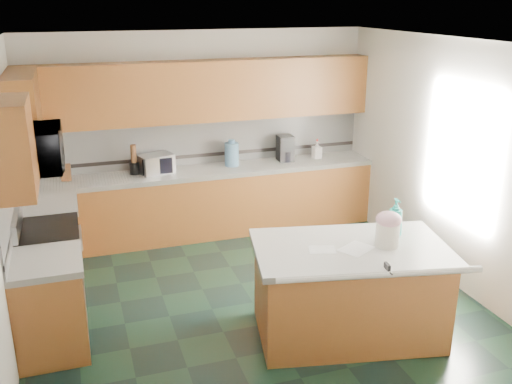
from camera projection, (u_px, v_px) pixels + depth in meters
name	position (u px, v px, depth m)	size (l,w,h in m)	color
floor	(253.00, 302.00, 6.10)	(4.60, 4.60, 0.00)	black
ceiling	(252.00, 43.00, 5.22)	(4.60, 4.60, 0.00)	white
wall_back	(200.00, 132.00, 7.74)	(4.60, 0.04, 2.70)	white
wall_front	(366.00, 291.00, 3.57)	(4.60, 0.04, 2.70)	white
wall_left	(0.00, 208.00, 4.97)	(0.04, 4.60, 2.70)	white
wall_right	(451.00, 162.00, 6.34)	(0.04, 4.60, 2.70)	white
back_base_cab	(208.00, 204.00, 7.75)	(4.60, 0.60, 0.86)	#4D270F
back_countertop	(207.00, 171.00, 7.60)	(4.60, 0.64, 0.06)	white
back_upper_cab	(202.00, 91.00, 7.38)	(4.60, 0.33, 0.78)	#4D270F
back_backsplash	(201.00, 141.00, 7.75)	(4.60, 0.02, 0.63)	silver
back_accent_band	(202.00, 155.00, 7.81)	(4.60, 0.01, 0.05)	black
left_base_cab_rear	(52.00, 243.00, 6.53)	(0.60, 0.82, 0.86)	#4D270F
left_counter_rear	(48.00, 205.00, 6.38)	(0.64, 0.82, 0.06)	white
left_base_cab_front	(51.00, 308.00, 5.15)	(0.60, 0.72, 0.86)	#4D270F
left_counter_front	(45.00, 262.00, 5.00)	(0.64, 0.72, 0.06)	white
left_backsplash	(11.00, 200.00, 5.51)	(0.02, 2.30, 0.63)	silver
left_accent_band	(14.00, 219.00, 5.58)	(0.01, 2.30, 0.05)	black
left_upper_cab_rear	(23.00, 111.00, 6.12)	(0.33, 1.09, 0.78)	#4D270F
left_upper_cab_front	(11.00, 147.00, 4.62)	(0.33, 0.72, 0.78)	#4D270F
range_body	(51.00, 272.00, 5.81)	(0.60, 0.76, 0.88)	#B7B7BC
range_oven_door	(81.00, 271.00, 5.91)	(0.02, 0.68, 0.55)	black
range_cooktop	(46.00, 230.00, 5.66)	(0.62, 0.78, 0.04)	black
range_handle	(81.00, 237.00, 5.80)	(0.02, 0.02, 0.66)	#B7B7BC
range_backguard	(16.00, 222.00, 5.55)	(0.06, 0.76, 0.18)	#B7B7BC
microwave	(36.00, 149.00, 5.39)	(0.73, 0.50, 0.41)	#B7B7BC
island_base	(349.00, 293.00, 5.41)	(1.69, 0.96, 0.86)	#4D270F
island_top	(351.00, 249.00, 5.26)	(1.79, 1.06, 0.06)	white
island_bullnose	(380.00, 275.00, 4.78)	(0.06, 0.06, 1.79)	white
treat_jar	(387.00, 235.00, 5.22)	(0.22, 0.22, 0.23)	white
treat_jar_lid	(389.00, 219.00, 5.17)	(0.24, 0.24, 0.15)	#E6A9BC
treat_jar_knob	(389.00, 214.00, 5.16)	(0.03, 0.03, 0.08)	tan
treat_jar_knob_end_l	(385.00, 215.00, 5.15)	(0.04, 0.04, 0.04)	tan
treat_jar_knob_end_r	(393.00, 214.00, 5.17)	(0.04, 0.04, 0.04)	tan
soap_bottle_island	(395.00, 218.00, 5.40)	(0.15, 0.15, 0.38)	teal
paper_sheet_a	(356.00, 249.00, 5.19)	(0.31, 0.23, 0.00)	white
paper_sheet_b	(322.00, 250.00, 5.18)	(0.24, 0.18, 0.00)	white
clamp_body	(387.00, 268.00, 4.81)	(0.03, 0.09, 0.08)	black
clamp_handle	(390.00, 273.00, 4.76)	(0.01, 0.01, 0.06)	black
knife_block	(66.00, 172.00, 7.08)	(0.12, 0.10, 0.22)	#472814
utensil_crock	(135.00, 168.00, 7.36)	(0.13, 0.13, 0.16)	black
utensil_bundle	(133.00, 154.00, 7.30)	(0.07, 0.07, 0.23)	#472814
toaster_oven	(156.00, 164.00, 7.40)	(0.42, 0.29, 0.24)	#B7B7BC
toaster_oven_door	(158.00, 166.00, 7.28)	(0.38, 0.01, 0.20)	black
paper_towel	(233.00, 155.00, 7.76)	(0.12, 0.12, 0.27)	white
paper_towel_base	(233.00, 164.00, 7.80)	(0.18, 0.18, 0.01)	#B7B7BC
water_jug	(232.00, 154.00, 7.71)	(0.19, 0.19, 0.32)	#6195B9
water_jug_neck	(232.00, 141.00, 7.65)	(0.09, 0.09, 0.05)	#6195B9
coffee_maker	(285.00, 148.00, 7.95)	(0.21, 0.23, 0.35)	black
coffee_carafe	(286.00, 156.00, 7.93)	(0.15, 0.15, 0.15)	black
soap_bottle_back	(317.00, 150.00, 8.08)	(0.11, 0.11, 0.25)	white
soap_back_cap	(317.00, 140.00, 8.03)	(0.02, 0.02, 0.03)	red
window_light_proxy	(461.00, 154.00, 6.10)	(0.02, 1.40, 1.10)	white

